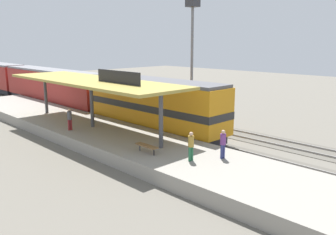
% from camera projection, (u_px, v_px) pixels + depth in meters
% --- Properties ---
extents(ground_plane, '(120.00, 120.00, 0.00)m').
position_uv_depth(ground_plane, '(154.00, 124.00, 32.85)').
color(ground_plane, '#666056').
extents(track_near, '(3.20, 110.00, 0.16)m').
position_uv_depth(track_near, '(137.00, 128.00, 31.47)').
color(track_near, '#565249').
rests_on(track_near, ground).
extents(track_far, '(3.20, 110.00, 0.16)m').
position_uv_depth(track_far, '(173.00, 120.00, 34.63)').
color(track_far, '#565249').
rests_on(track_far, ground).
extents(platform, '(6.00, 44.00, 0.90)m').
position_uv_depth(platform, '(93.00, 132.00, 28.23)').
color(platform, gray).
rests_on(platform, ground).
extents(station_canopy, '(5.20, 18.00, 4.70)m').
position_uv_depth(station_canopy, '(91.00, 82.00, 27.30)').
color(station_canopy, '#47474C').
rests_on(station_canopy, platform).
extents(platform_bench, '(0.44, 1.70, 0.50)m').
position_uv_depth(platform_bench, '(147.00, 146.00, 21.37)').
color(platform_bench, '#333338').
rests_on(platform_bench, platform).
extents(locomotive, '(2.93, 14.43, 4.44)m').
position_uv_depth(locomotive, '(153.00, 105.00, 29.46)').
color(locomotive, '#28282D').
rests_on(locomotive, track_near).
extents(passenger_carriage_front, '(2.90, 20.00, 4.24)m').
position_uv_depth(passenger_carriage_front, '(53.00, 87.00, 42.01)').
color(passenger_carriage_front, '#28282D').
rests_on(passenger_carriage_front, track_near).
extents(light_mast, '(1.10, 1.10, 11.70)m').
position_uv_depth(light_mast, '(192.00, 34.00, 35.37)').
color(light_mast, slate).
rests_on(light_mast, ground).
extents(person_waiting, '(0.34, 0.34, 1.71)m').
position_uv_depth(person_waiting, '(191.00, 145.00, 19.86)').
color(person_waiting, '#23603D').
rests_on(person_waiting, platform).
extents(person_walking, '(0.34, 0.34, 1.71)m').
position_uv_depth(person_walking, '(223.00, 143.00, 20.29)').
color(person_walking, navy).
rests_on(person_walking, platform).
extents(person_boarding, '(0.34, 0.34, 1.71)m').
position_uv_depth(person_boarding, '(70.00, 118.00, 26.86)').
color(person_boarding, maroon).
rests_on(person_boarding, platform).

